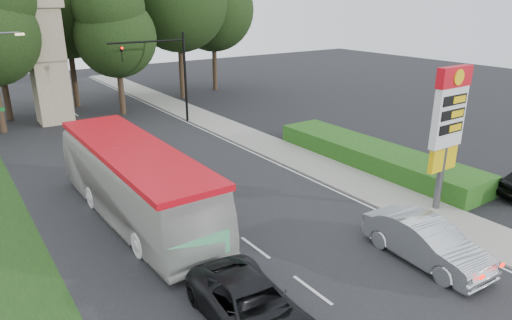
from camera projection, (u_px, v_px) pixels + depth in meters
ground at (322, 298)px, 15.50m from camera, size 120.00×120.00×0.00m
road_surface at (172, 186)px, 24.79m from camera, size 14.00×80.00×0.02m
sidewalk_right at (293, 156)px, 29.34m from camera, size 3.00×80.00×0.12m
hedge at (373, 156)px, 27.68m from camera, size 3.00×14.00×1.20m
gas_station_pylon at (448, 120)px, 20.51m from camera, size 2.10×0.45×6.85m
traffic_signal_mast at (169, 66)px, 35.58m from camera, size 6.10×0.35×7.20m
monument at (47, 59)px, 35.96m from camera, size 3.00×3.00×10.05m
tree_monument_right at (114, 20)px, 37.56m from camera, size 6.72×6.72×13.20m
transit_bus at (135, 183)px, 20.58m from camera, size 3.32×12.52×3.46m
sedan_silver at (426, 241)px, 17.43m from camera, size 2.06×5.22×1.69m
suv_charcoal at (252, 307)px, 13.85m from camera, size 2.89×5.52×1.48m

